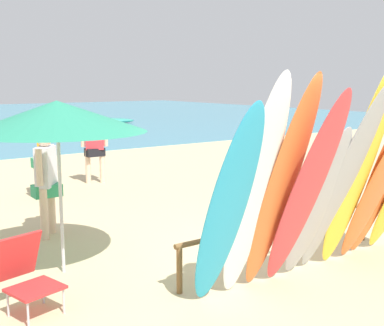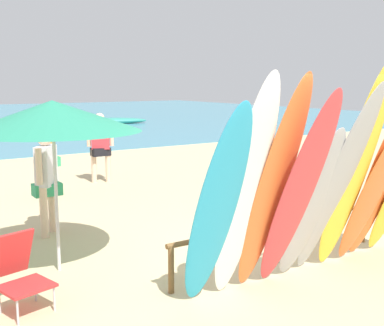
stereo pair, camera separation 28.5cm
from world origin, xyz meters
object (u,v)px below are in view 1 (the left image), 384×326
Objects in this scene: surfboard_grey_5 at (343,182)px; surfboard_orange_8 at (383,176)px; surfboard_orange_2 at (281,187)px; beach_chair_red at (26,272)px; beach_umbrella at (57,116)px; surfboard_rack at (285,228)px; beachgoer_near_rack at (43,152)px; surfboard_teal_0 at (228,208)px; surfboard_white_1 at (255,191)px; surfboard_grey_4 at (317,204)px; distant_boat at (93,121)px; surfboard_red_3 at (306,193)px; surfboard_yellow_6 at (358,168)px; beachgoer_photographing at (46,177)px; surfboard_orange_7 at (375,190)px; beachgoer_strolling at (94,143)px.

surfboard_grey_5 is 0.96m from surfboard_orange_8.
surfboard_orange_8 is at bearing 0.68° from surfboard_grey_5.
surfboard_orange_2 reaches higher than surfboard_orange_8.
beach_umbrella reaches higher than beach_chair_red.
surfboard_rack is 3.33m from beach_chair_red.
beachgoer_near_rack is 4.43m from beach_umbrella.
surfboard_rack is 1.82m from surfboard_teal_0.
surfboard_white_1 reaches higher than beach_chair_red.
surfboard_grey_4 is at bearing -40.66° from beach_umbrella.
beach_umbrella is at bearing -114.82° from distant_boat.
surfboard_grey_4 reaches higher than surfboard_rack.
surfboard_white_1 reaches higher than beach_umbrella.
surfboard_red_3 is 0.98× the size of surfboard_grey_5.
beachgoer_near_rack is at bearing 91.55° from surfboard_orange_2.
surfboard_rack is 1.32× the size of surfboard_white_1.
surfboard_red_3 is at bearing -179.61° from surfboard_grey_5.
surfboard_white_1 is 0.93× the size of surfboard_yellow_6.
surfboard_teal_0 is 2.89× the size of beach_chair_red.
surfboard_orange_2 is (0.74, -0.02, 0.14)m from surfboard_teal_0.
surfboard_grey_4 is 1.25× the size of beachgoer_photographing.
surfboard_orange_7 reaches higher than beachgoer_strolling.
surfboard_orange_8 is at bearing -30.30° from beach_chair_red.
surfboard_red_3 is at bearing 178.80° from surfboard_orange_7.
surfboard_red_3 is 3.16m from beach_chair_red.
surfboard_orange_8 is 1.44× the size of beachgoer_near_rack.
surfboard_orange_7 is 0.27m from surfboard_orange_8.
surfboard_grey_5 is (0.19, -0.75, 0.73)m from surfboard_rack.
surfboard_red_3 is 1.47m from surfboard_orange_7.
beachgoer_near_rack is at bearing 99.64° from surfboard_grey_5.
beachgoer_near_rack is at bearing 98.99° from surfboard_red_3.
surfboard_white_1 is (0.37, -0.00, 0.14)m from surfboard_teal_0.
surfboard_orange_2 reaches higher than beachgoer_photographing.
surfboard_white_1 is at bearing 174.07° from surfboard_orange_7.
beachgoer_near_rack is at bearing -128.05° from beachgoer_strolling.
beachgoer_strolling is at bearing 96.72° from surfboard_yellow_6.
beach_chair_red is at bearing 149.22° from surfboard_white_1.
surfboard_orange_7 is at bearing -1.12° from surfboard_grey_5.
beach_umbrella is (-2.75, 2.15, 0.78)m from surfboard_grey_5.
surfboard_grey_5 is 1.56× the size of beachgoer_strolling.
surfboard_yellow_6 is at bearing -179.05° from surfboard_orange_7.
distant_boat is at bearing 80.22° from surfboard_orange_8.
surfboard_rack is 1.07m from surfboard_grey_5.
beach_umbrella is at bearing 155.56° from surfboard_orange_8.
distant_boat is at bearing 68.91° from surfboard_grey_5.
surfboard_orange_8 is at bearing 6.32° from surfboard_red_3.
surfboard_orange_2 reaches higher than beach_chair_red.
surfboard_rack is 2.09× the size of beachgoer_strolling.
beachgoer_near_rack is (-2.32, 6.26, -0.03)m from surfboard_orange_7.
surfboard_red_3 reaches higher than surfboard_grey_4.
surfboard_rack is 1.42× the size of surfboard_orange_8.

